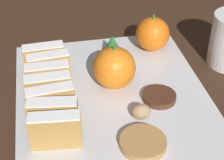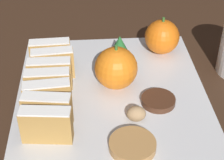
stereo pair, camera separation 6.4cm
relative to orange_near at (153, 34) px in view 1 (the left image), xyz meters
The scene contains 15 objects.
ground_plane 0.18m from the orange_near, 130.00° to the right, with size 6.00×6.00×0.00m, color #382316.
serving_platter 0.18m from the orange_near, 130.00° to the right, with size 0.33×0.38×0.01m.
stollen_slice_front 0.32m from the orange_near, 132.52° to the right, with size 0.08×0.03×0.06m.
stollen_slice_second 0.30m from the orange_near, 136.90° to the right, with size 0.08×0.03×0.06m.
stollen_slice_third 0.28m from the orange_near, 142.07° to the right, with size 0.08×0.03×0.06m.
stollen_slice_fourth 0.26m from the orange_near, 147.94° to the right, with size 0.08×0.02×0.06m.
stollen_slice_fifth 0.24m from the orange_near, 154.36° to the right, with size 0.08×0.02×0.06m.
stollen_slice_sixth 0.23m from the orange_near, 161.43° to the right, with size 0.08×0.03×0.06m.
stollen_slice_back 0.22m from the orange_near, 169.86° to the right, with size 0.08×0.03×0.06m.
orange_near is the anchor object (origin of this frame).
orange_far 0.15m from the orange_near, 133.22° to the right, with size 0.08×0.08×0.08m.
walnut 0.22m from the orange_near, 110.74° to the right, with size 0.03×0.03×0.03m.
chocolate_cookie 0.17m from the orange_near, 101.65° to the right, with size 0.06×0.06×0.01m.
gingerbread_cookie 0.28m from the orange_near, 108.78° to the right, with size 0.07×0.07×0.01m.
evergreen_sprig 0.09m from the orange_near, 168.38° to the right, with size 0.05×0.05×0.05m.
Camera 1 is at (-0.10, -0.51, 0.42)m, focal length 60.00 mm.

